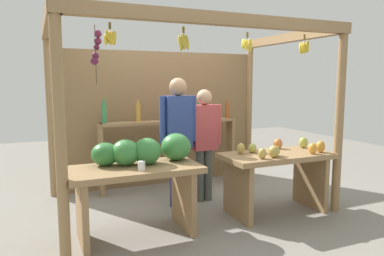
# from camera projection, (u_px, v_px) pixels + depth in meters

# --- Properties ---
(ground_plane) EXTENTS (12.00, 12.00, 0.00)m
(ground_plane) POSITION_uv_depth(u_px,v_px,m) (186.00, 203.00, 4.71)
(ground_plane) COLOR gray
(ground_plane) RESTS_ON ground
(market_stall) EXTENTS (3.23, 2.09, 2.23)m
(market_stall) POSITION_uv_depth(u_px,v_px,m) (173.00, 100.00, 4.94)
(market_stall) COLOR #99754C
(market_stall) RESTS_ON ground
(fruit_counter_left) EXTENTS (1.35, 0.67, 1.01)m
(fruit_counter_left) POSITION_uv_depth(u_px,v_px,m) (140.00, 169.00, 3.68)
(fruit_counter_left) COLOR #99754C
(fruit_counter_left) RESTS_ON ground
(fruit_counter_right) EXTENTS (1.31, 0.64, 0.86)m
(fruit_counter_right) POSITION_uv_depth(u_px,v_px,m) (277.00, 167.00, 4.30)
(fruit_counter_right) COLOR #99754C
(fruit_counter_right) RESTS_ON ground
(bottle_shelf_unit) EXTENTS (2.07, 0.22, 1.34)m
(bottle_shelf_unit) POSITION_uv_depth(u_px,v_px,m) (170.00, 136.00, 5.31)
(bottle_shelf_unit) COLOR #99754C
(bottle_shelf_unit) RESTS_ON ground
(vendor_man) EXTENTS (0.48, 0.22, 1.61)m
(vendor_man) POSITION_uv_depth(u_px,v_px,m) (178.00, 130.00, 4.48)
(vendor_man) COLOR navy
(vendor_man) RESTS_ON ground
(vendor_woman) EXTENTS (0.48, 0.20, 1.46)m
(vendor_woman) POSITION_uv_depth(u_px,v_px,m) (204.00, 136.00, 4.69)
(vendor_woman) COLOR #50554F
(vendor_woman) RESTS_ON ground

